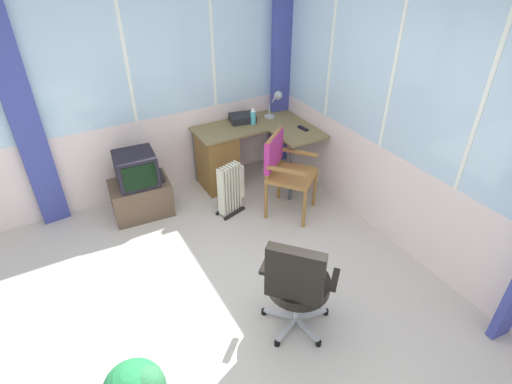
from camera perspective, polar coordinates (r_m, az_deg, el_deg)
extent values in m
cube|color=#BEB5AB|center=(3.69, -3.98, -17.37)|extent=(4.91, 5.49, 0.06)
cube|color=silver|center=(5.08, -15.56, 4.72)|extent=(3.91, 0.06, 0.95)
cube|color=silver|center=(4.63, -18.00, 18.42)|extent=(3.84, 0.06, 1.57)
cube|color=white|center=(4.54, -30.31, 15.29)|extent=(0.04, 0.07, 1.57)
cube|color=white|center=(4.63, -18.00, 18.42)|extent=(0.04, 0.07, 1.57)
cube|color=white|center=(4.92, -6.30, 20.58)|extent=(0.04, 0.07, 1.57)
cube|color=silver|center=(4.31, 20.21, -1.88)|extent=(0.06, 4.49, 0.95)
cube|color=silver|center=(3.77, 23.99, 13.88)|extent=(0.06, 4.40, 1.57)
cube|color=white|center=(3.53, 29.50, 11.21)|extent=(0.07, 0.04, 1.57)
cube|color=white|center=(4.04, 19.07, 16.12)|extent=(0.07, 0.04, 1.57)
cube|color=white|center=(4.66, 10.85, 19.48)|extent=(0.07, 0.04, 1.57)
cube|color=#3D4597|center=(4.59, -29.91, 9.67)|extent=(0.28, 0.10, 2.59)
cube|color=#3D4597|center=(5.32, 3.65, 16.88)|extent=(0.28, 0.08, 2.59)
cube|color=olive|center=(5.09, -1.15, 9.33)|extent=(1.34, 0.53, 0.02)
cube|color=olive|center=(4.89, 6.00, 8.06)|extent=(0.53, 0.50, 0.02)
cube|color=brown|center=(5.09, -5.50, 4.40)|extent=(0.40, 0.49, 0.71)
cylinder|color=#4C4C51|center=(4.80, 4.92, 2.55)|extent=(0.04, 0.04, 0.72)
cylinder|color=#4C4C51|center=(5.21, -8.42, 4.98)|extent=(0.04, 0.04, 0.72)
cylinder|color=#B2B7BC|center=(5.27, 1.87, 10.48)|extent=(0.13, 0.13, 0.02)
cylinder|color=#B2B7BC|center=(5.24, 1.89, 11.36)|extent=(0.02, 0.02, 0.16)
cylinder|color=#B2B7BC|center=(5.18, 2.58, 12.94)|extent=(0.03, 0.10, 0.14)
cone|color=#B2B7BC|center=(5.16, 3.31, 13.22)|extent=(0.13, 0.12, 0.12)
cube|color=black|center=(4.98, 6.57, 8.82)|extent=(0.06, 0.15, 0.02)
cylinder|color=#4CBCCF|center=(5.06, -0.41, 10.34)|extent=(0.06, 0.06, 0.16)
cone|color=white|center=(5.02, -0.42, 11.47)|extent=(0.06, 0.06, 0.06)
cube|color=black|center=(5.14, -1.91, 10.28)|extent=(0.34, 0.28, 0.09)
cylinder|color=olive|center=(4.44, 6.76, -2.42)|extent=(0.04, 0.04, 0.47)
cylinder|color=olive|center=(4.79, 8.20, 0.48)|extent=(0.04, 0.04, 0.47)
cylinder|color=olive|center=(4.54, 1.42, -1.23)|extent=(0.04, 0.04, 0.47)
cylinder|color=olive|center=(4.89, 3.22, 1.52)|extent=(0.04, 0.04, 0.47)
cube|color=olive|center=(4.52, 5.06, 2.32)|extent=(0.68, 0.68, 0.04)
cube|color=olive|center=(4.46, 2.50, 5.49)|extent=(0.36, 0.30, 0.44)
cube|color=#B02F82|center=(4.45, 2.50, 5.73)|extent=(0.39, 0.33, 0.37)
cube|color=olive|center=(4.24, 4.29, 2.96)|extent=(0.30, 0.36, 0.03)
cube|color=olive|center=(4.61, 5.98, 5.55)|extent=(0.30, 0.36, 0.03)
cube|color=#B7B7BF|center=(3.62, 3.33, -16.65)|extent=(0.22, 0.23, 0.02)
cylinder|color=black|center=(3.66, 1.12, -16.36)|extent=(0.05, 0.05, 0.05)
cube|color=#B7B7BF|center=(3.53, 4.32, -18.59)|extent=(0.27, 0.15, 0.02)
cylinder|color=black|center=(3.48, 2.97, -20.31)|extent=(0.05, 0.05, 0.05)
cube|color=#B7B7BF|center=(3.55, 7.11, -18.51)|extent=(0.07, 0.28, 0.02)
cylinder|color=black|center=(3.51, 8.71, -20.14)|extent=(0.05, 0.05, 0.05)
cube|color=#B7B7BF|center=(3.65, 7.69, -16.54)|extent=(0.28, 0.09, 0.02)
cylinder|color=black|center=(3.71, 9.71, -16.17)|extent=(0.05, 0.05, 0.05)
cube|color=#B7B7BF|center=(3.70, 5.40, -15.45)|extent=(0.17, 0.26, 0.02)
cylinder|color=black|center=(3.81, 5.22, -14.08)|extent=(0.05, 0.05, 0.05)
cylinder|color=#B7B7BF|center=(3.46, 5.75, -15.11)|extent=(0.05, 0.05, 0.36)
cylinder|color=black|center=(3.30, 5.97, -12.60)|extent=(0.50, 0.50, 0.09)
cube|color=black|center=(2.98, 5.43, -11.47)|extent=(0.35, 0.37, 0.46)
cube|color=black|center=(3.18, 10.93, -11.93)|extent=(0.20, 0.19, 0.04)
cube|color=black|center=(3.25, 1.40, -10.00)|extent=(0.20, 0.19, 0.04)
cube|color=brown|center=(4.81, -15.69, -0.80)|extent=(0.67, 0.49, 0.41)
cube|color=black|center=(4.62, -16.41, 3.14)|extent=(0.45, 0.43, 0.36)
cube|color=black|center=(4.44, -15.90, 1.95)|extent=(0.34, 0.03, 0.28)
cube|color=#262628|center=(4.70, -14.43, 2.02)|extent=(0.28, 0.24, 0.07)
cube|color=silver|center=(4.52, -4.90, -0.17)|extent=(0.05, 0.10, 0.59)
cube|color=silver|center=(4.54, -4.50, 0.04)|extent=(0.05, 0.10, 0.59)
cube|color=silver|center=(4.56, -4.11, 0.25)|extent=(0.05, 0.10, 0.59)
cube|color=silver|center=(4.59, -3.73, 0.46)|extent=(0.05, 0.10, 0.59)
cube|color=silver|center=(4.61, -3.35, 0.66)|extent=(0.05, 0.10, 0.59)
cube|color=silver|center=(4.63, -2.97, 0.87)|extent=(0.05, 0.10, 0.59)
cube|color=silver|center=(4.66, -2.59, 1.07)|extent=(0.05, 0.10, 0.59)
cube|color=black|center=(4.72, -3.01, -2.99)|extent=(0.31, 0.12, 0.03)
cube|color=black|center=(4.81, -4.16, -2.30)|extent=(0.31, 0.12, 0.03)
cube|color=silver|center=(4.67, -2.25, 1.56)|extent=(0.07, 0.10, 0.41)
sphere|color=#2F7644|center=(2.94, -14.96, -24.44)|extent=(0.23, 0.23, 0.23)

